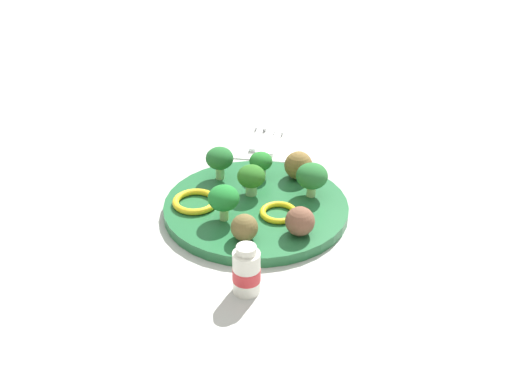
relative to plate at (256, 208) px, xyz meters
name	(u,v)px	position (x,y,z in m)	size (l,w,h in m)	color
ground_plane	(256,212)	(0.00, 0.00, -0.01)	(4.00, 4.00, 0.00)	#B2B2AD
plate	(256,208)	(0.00, 0.00, 0.00)	(0.28, 0.28, 0.02)	#236638
broccoli_floret_center	(251,177)	(0.03, 0.01, 0.04)	(0.04, 0.04, 0.05)	#8DBF83
broccoli_floret_back_right	(264,162)	(0.08, 0.00, 0.03)	(0.04, 0.04, 0.04)	#9FB97E
broccoli_floret_mid_right	(220,159)	(0.07, 0.07, 0.04)	(0.04, 0.04, 0.05)	#8FC983
broccoli_floret_back_left	(224,199)	(-0.05, 0.04, 0.04)	(0.05, 0.05, 0.05)	#9ACD73
broccoli_floret_near_rim	(312,176)	(0.03, -0.08, 0.04)	(0.05, 0.05, 0.05)	#A4CD81
meatball_front_right	(300,221)	(-0.08, -0.07, 0.03)	(0.04, 0.04, 0.04)	brown
meatball_back_right	(244,227)	(-0.10, 0.01, 0.03)	(0.04, 0.04, 0.04)	brown
meatball_front_left	(298,165)	(0.09, -0.06, 0.03)	(0.05, 0.05, 0.05)	brown
pepper_ring_mid_right	(279,212)	(-0.03, -0.04, 0.01)	(0.06, 0.06, 0.01)	yellow
pepper_ring_front_left	(195,202)	(-0.01, 0.09, 0.01)	(0.07, 0.07, 0.01)	yellow
napkin	(267,139)	(0.25, 0.00, -0.01)	(0.17, 0.12, 0.01)	white
fork	(258,134)	(0.26, 0.02, 0.00)	(0.12, 0.03, 0.01)	silver
knife	(277,136)	(0.26, -0.02, 0.00)	(0.15, 0.03, 0.01)	white
yogurt_bottle	(246,271)	(-0.19, -0.01, 0.02)	(0.04, 0.04, 0.07)	white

